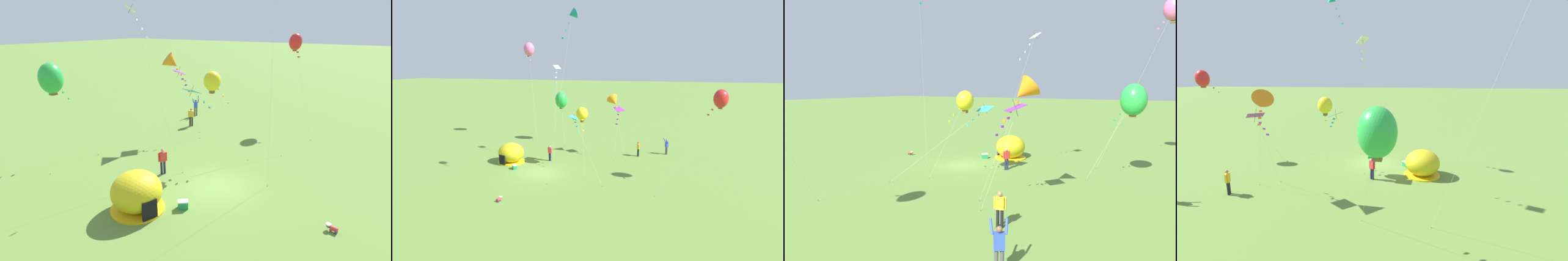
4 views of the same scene
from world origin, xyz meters
TOP-DOWN VIEW (x-y plane):
  - ground_plane at (0.00, 0.00)m, footprint 300.00×300.00m
  - popup_tent at (-4.30, 2.32)m, footprint 2.81×2.81m
  - cooler_box at (-2.96, 0.40)m, footprint 0.62×0.64m
  - toddler_crawling at (-0.73, -6.48)m, footprint 0.31×0.55m
  - person_strolling at (8.67, 7.69)m, footprint 0.35×0.56m
  - person_near_tent at (-0.47, 3.73)m, footprint 0.51×0.41m
  - person_with_toddler at (11.78, 9.21)m, footprint 0.66×0.72m
  - kite_yellow at (3.50, 2.49)m, footprint 1.47×3.11m
  - kite_orange at (5.81, 7.61)m, footprint 2.71×2.64m
  - kite_pink at (-7.17, 14.19)m, footprint 3.41×5.18m
  - kite_purple at (6.42, 7.27)m, footprint 1.38×2.89m
  - kite_green at (-1.94, 12.22)m, footprint 2.03×3.41m
  - kite_teal at (3.67, -1.14)m, footprint 2.63×1.93m
  - kite_red at (15.67, 0.64)m, footprint 5.41×4.01m
  - kite_cyan at (2.49, 3.22)m, footprint 4.54×5.69m
  - kite_white at (-0.18, 5.67)m, footprint 0.96×3.64m

SIDE VIEW (x-z plane):
  - ground_plane at x=0.00m, z-range 0.00..0.00m
  - toddler_crawling at x=-0.73m, z-range 0.02..0.34m
  - cooler_box at x=-2.96m, z-range 0.00..0.44m
  - person_strolling at x=8.67m, z-range 0.10..1.82m
  - person_near_tent at x=-0.47m, z-range 0.10..1.82m
  - popup_tent at x=-4.30m, z-range -0.05..2.05m
  - person_with_toddler at x=11.78m, z-range 0.05..1.94m
  - kite_cyan at x=2.49m, z-range 2.09..7.41m
  - kite_purple at x=6.42m, z-range 2.27..8.10m
  - kite_yellow at x=3.50m, z-range 2.42..8.60m
  - kite_green at x=-1.94m, z-range 2.25..8.90m
  - kite_orange at x=5.81m, z-range 2.69..9.70m
  - kite_red at x=15.67m, z-range 3.39..11.71m
  - kite_white at x=-0.18m, z-range 4.31..14.51m
  - kite_pink at x=-7.17m, z-range 5.64..18.76m
  - kite_teal at x=3.67m, z-range 6.83..21.51m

